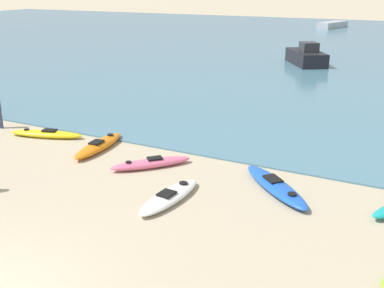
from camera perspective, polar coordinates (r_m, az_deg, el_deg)
The scene contains 8 objects.
bay_water at distance 49.75m, azimuth 18.83°, elevation 11.83°, with size 160.00×70.00×0.06m, color teal.
kayak_on_sand_0 at distance 17.50m, azimuth -11.73°, elevation -0.17°, with size 0.99×3.10×0.38m.
kayak_on_sand_1 at distance 14.05m, azimuth 10.53°, elevation -5.24°, with size 2.98×2.86×0.35m.
kayak_on_sand_2 at distance 13.21m, azimuth -2.89°, elevation -6.67°, with size 1.00×2.80×0.31m.
kayak_on_sand_4 at distance 19.47m, azimuth -18.01°, elevation 1.24°, with size 3.21×1.50×0.34m.
kayak_on_sand_5 at distance 15.55m, azimuth -5.24°, elevation -2.45°, with size 2.36×2.46×0.35m.
moored_boat_0 at distance 68.38m, azimuth 17.41°, elevation 14.25°, with size 3.46×5.96×0.83m.
moored_boat_1 at distance 36.35m, azimuth 14.32°, elevation 10.72°, with size 4.05×4.84×1.75m.
Camera 1 is at (7.04, -4.53, 6.01)m, focal length 42.00 mm.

